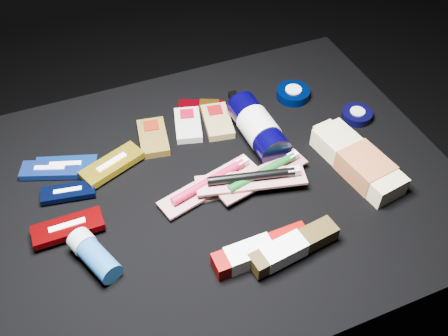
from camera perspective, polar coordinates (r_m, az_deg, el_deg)
name	(u,v)px	position (r m, az deg, el deg)	size (l,w,h in m)	color
ground	(220,277)	(1.38, -0.43, -12.40)	(3.00, 3.00, 0.00)	black
cloth_table	(220,234)	(1.21, -0.48, -7.61)	(0.98, 0.78, 0.40)	black
luna_bar_0	(66,166)	(1.12, -17.60, 0.20)	(0.14, 0.09, 0.02)	#1149B8
luna_bar_1	(50,170)	(1.12, -19.23, -0.21)	(0.13, 0.09, 0.02)	#1B3EB1
luna_bar_2	(68,192)	(1.07, -17.37, -2.65)	(0.11, 0.06, 0.01)	black
luna_bar_3	(112,165)	(1.09, -12.65, 0.38)	(0.15, 0.10, 0.02)	gold
luna_bar_4	(68,228)	(1.00, -17.39, -6.52)	(0.13, 0.05, 0.02)	#700306
clif_bar_0	(153,136)	(1.15, -8.13, 3.64)	(0.08, 0.12, 0.02)	brown
clif_bar_1	(188,124)	(1.17, -4.14, 5.09)	(0.08, 0.12, 0.02)	#B5B5AE
clif_bar_2	(217,120)	(1.18, -0.80, 5.51)	(0.08, 0.12, 0.02)	olive
power_bar	(204,106)	(1.22, -2.30, 7.11)	(0.11, 0.08, 0.01)	#7B000B
lotion_bottle	(258,127)	(1.12, 3.90, 4.65)	(0.08, 0.23, 0.07)	black
cream_tin_upper	(293,93)	(1.26, 7.90, 8.44)	(0.08, 0.08, 0.03)	black
cream_tin_lower	(357,115)	(1.23, 14.93, 5.90)	(0.07, 0.07, 0.02)	black
bodywash_bottle	(359,162)	(1.10, 15.12, 0.66)	(0.11, 0.24, 0.05)	beige
deodorant_stick	(94,255)	(0.95, -14.64, -9.60)	(0.08, 0.12, 0.05)	#1B508D
toothbrush_pack_0	(229,186)	(1.03, 0.60, -2.04)	(0.20, 0.06, 0.02)	beige
toothbrush_pack_1	(210,183)	(1.03, -1.58, -1.72)	(0.23, 0.11, 0.03)	silver
toothbrush_pack_2	(263,174)	(1.04, 4.52, -0.66)	(0.22, 0.09, 0.02)	#ACA59F
toothbrush_pack_3	(253,178)	(1.02, 3.29, -1.19)	(0.23, 0.10, 0.03)	silver
toothpaste_carton_red	(257,252)	(0.93, 3.84, -9.53)	(0.19, 0.05, 0.04)	#720200
toothpaste_carton_green	(290,248)	(0.93, 7.57, -9.08)	(0.18, 0.06, 0.03)	#372A0F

